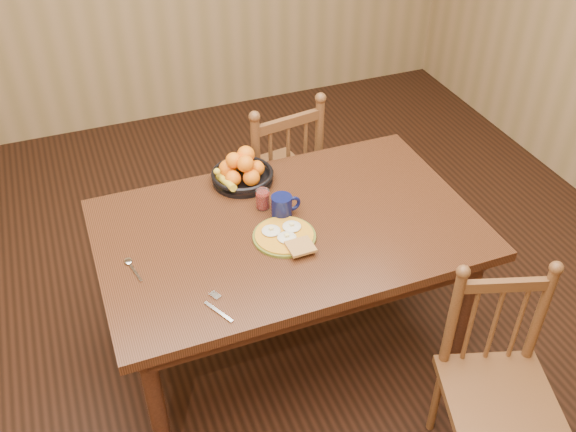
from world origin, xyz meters
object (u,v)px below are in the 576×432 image
object	(u,v)px
breakfast_plate	(285,236)
coffee_mug	(283,206)
chair_near	(496,384)
fruit_bowl	(242,172)
dining_table	(288,241)
chair_far	(274,179)

from	to	relation	value
breakfast_plate	coffee_mug	xyz separation A→B (m)	(0.05, 0.15, 0.04)
chair_near	fruit_bowl	size ratio (longest dim) A/B	3.13
dining_table	chair_far	bearing A→B (deg)	74.53
dining_table	fruit_bowl	xyz separation A→B (m)	(-0.08, 0.38, 0.14)
fruit_bowl	coffee_mug	bearing A→B (deg)	-74.58
chair_far	coffee_mug	bearing A→B (deg)	64.16
breakfast_plate	coffee_mug	size ratio (longest dim) A/B	2.16
chair_near	coffee_mug	world-z (taller)	chair_near
coffee_mug	chair_far	bearing A→B (deg)	73.18
chair_far	coffee_mug	size ratio (longest dim) A/B	7.38
breakfast_plate	dining_table	bearing A→B (deg)	61.05
dining_table	fruit_bowl	distance (m)	0.41
breakfast_plate	coffee_mug	world-z (taller)	coffee_mug
fruit_bowl	breakfast_plate	bearing A→B (deg)	-85.14
breakfast_plate	fruit_bowl	bearing A→B (deg)	94.86
dining_table	chair_near	world-z (taller)	chair_near
chair_near	coffee_mug	xyz separation A→B (m)	(-0.53, 0.91, 0.36)
chair_far	chair_near	xyz separation A→B (m)	(0.33, -1.55, -0.04)
coffee_mug	fruit_bowl	world-z (taller)	fruit_bowl
dining_table	fruit_bowl	bearing A→B (deg)	102.00
dining_table	breakfast_plate	size ratio (longest dim) A/B	5.55
chair_far	breakfast_plate	bearing A→B (deg)	64.10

